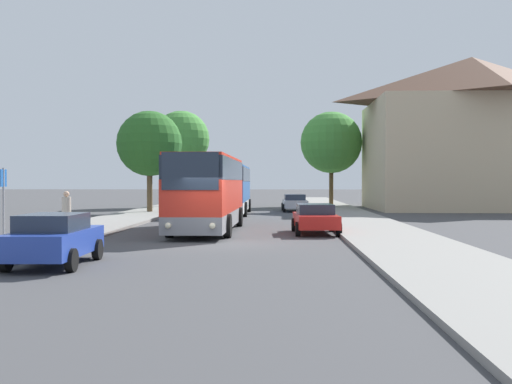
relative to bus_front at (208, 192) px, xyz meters
The scene contains 14 objects.
ground_plane 5.95m from the bus_front, 80.87° to the right, with size 300.00×300.00×0.00m, color #424244.
sidewalk_left 8.46m from the bus_front, 137.54° to the right, with size 4.00×120.00×0.15m, color gray.
sidewalk_right 9.84m from the bus_front, 35.26° to the right, with size 4.00×120.00×0.15m, color gray.
building_right_background 30.36m from the bus_front, 49.56° to the left, with size 16.54×12.42×12.76m.
bus_front is the anchor object (origin of this frame).
bus_middle 14.64m from the bus_front, 90.80° to the left, with size 2.85×10.69×3.42m.
parked_car_left_curb 11.94m from the bus_front, 104.42° to the right, with size 2.00×4.01×1.45m.
parked_car_right_near 5.19m from the bus_front, 12.00° to the right, with size 2.09×4.12×1.33m.
parked_car_right_far 19.49m from the bus_front, 76.40° to the left, with size 2.08×4.74×1.34m.
bus_stop_sign 9.86m from the bus_front, 128.96° to the right, with size 0.08×0.45×2.67m.
pedestrian_waiting_near 6.81m from the bus_front, 140.22° to the right, with size 0.36×0.36×1.82m.
tree_left_near 16.69m from the bus_front, 111.76° to the left, with size 4.74×4.74×7.32m.
tree_left_far 26.78m from the bus_front, 101.99° to the left, with size 5.12×5.12×8.57m.
tree_right_near 29.77m from the bus_front, 73.76° to the left, with size 5.76×5.76×8.72m.
Camera 1 is at (2.40, -22.38, 2.36)m, focal length 42.00 mm.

